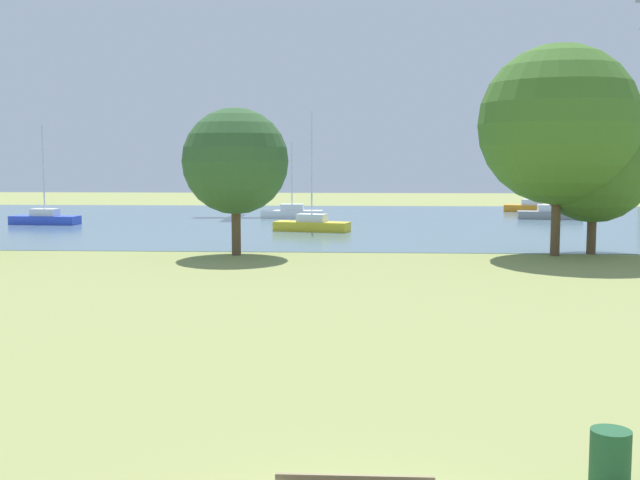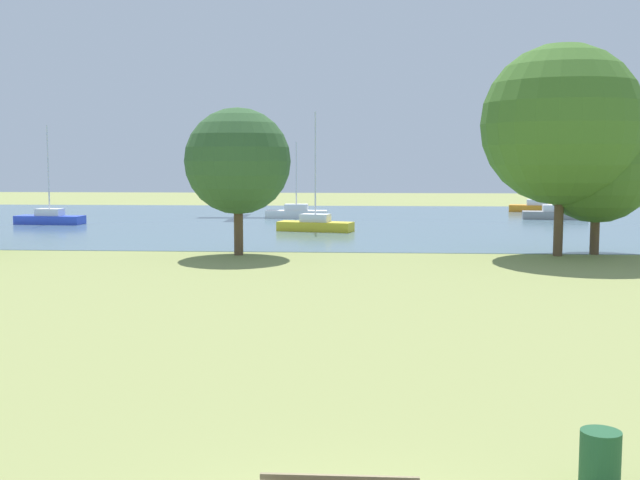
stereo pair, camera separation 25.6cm
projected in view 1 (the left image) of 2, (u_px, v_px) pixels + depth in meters
ground_plane at (360, 277)px, 30.70m from camera, size 160.00×160.00×0.00m
litter_bin at (610, 458)px, 10.92m from camera, size 0.56×0.56×0.80m
water_surface at (362, 221)px, 58.52m from camera, size 140.00×40.00×0.02m
sailboat_orange at (532, 207)px, 69.36m from camera, size 5.02×2.65×7.65m
sailboat_gray at (550, 213)px, 60.76m from camera, size 4.95×2.10×5.30m
sailboat_yellow at (312, 224)px, 50.32m from camera, size 5.02×2.64×7.61m
sailboat_blue at (45, 218)px, 55.76m from camera, size 4.91×1.90×6.98m
sailboat_white at (292, 213)px, 61.79m from camera, size 4.81×1.52×5.95m
tree_west_far at (235, 161)px, 37.29m from camera, size 5.06×5.06×7.02m
tree_east_near at (559, 125)px, 36.91m from camera, size 7.56×7.56×9.98m
tree_east_far at (594, 164)px, 37.71m from camera, size 5.67×5.67×7.20m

